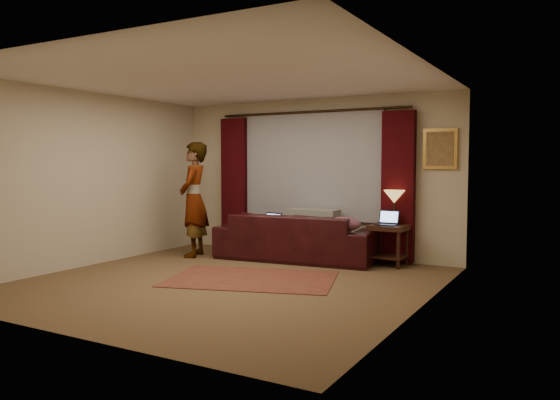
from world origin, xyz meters
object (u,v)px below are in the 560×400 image
object	(u,v)px
laptop_table	(387,218)
laptop_sofa	(269,221)
end_table	(389,245)
tiffany_lamp	(394,207)
sofa	(297,228)
person	(194,199)

from	to	relation	value
laptop_table	laptop_sofa	bearing A→B (deg)	-168.13
end_table	tiffany_lamp	bearing A→B (deg)	65.36
laptop_sofa	tiffany_lamp	world-z (taller)	tiffany_lamp
laptop_sofa	laptop_table	world-z (taller)	laptop_table
end_table	tiffany_lamp	distance (m)	0.58
sofa	laptop_table	bearing A→B (deg)	-179.81
sofa	person	world-z (taller)	person
sofa	laptop_sofa	size ratio (longest dim) A/B	7.50
end_table	tiffany_lamp	size ratio (longest dim) A/B	1.19
end_table	person	world-z (taller)	person
sofa	laptop_table	world-z (taller)	sofa
laptop_table	person	distance (m)	3.14
tiffany_lamp	laptop_table	distance (m)	0.22
end_table	laptop_sofa	bearing A→B (deg)	-166.19
sofa	end_table	xyz separation A→B (m)	(1.45, 0.22, -0.20)
tiffany_lamp	laptop_table	bearing A→B (deg)	-110.12
sofa	laptop_sofa	distance (m)	0.46
laptop_sofa	tiffany_lamp	distance (m)	1.96
end_table	tiffany_lamp	world-z (taller)	tiffany_lamp
sofa	laptop_table	xyz separation A→B (m)	(1.43, 0.15, 0.22)
end_table	person	bearing A→B (deg)	-165.97
sofa	end_table	size ratio (longest dim) A/B	4.11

